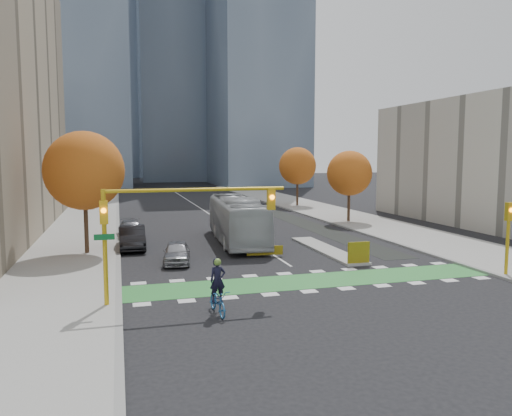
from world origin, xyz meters
TOP-DOWN VIEW (x-y plane):
  - ground at (0.00, 0.00)m, footprint 300.00×300.00m
  - sidewalk_west at (-13.50, 20.00)m, footprint 7.00×120.00m
  - sidewalk_east at (13.50, 20.00)m, footprint 7.00×120.00m
  - curb_west at (-10.00, 20.00)m, footprint 0.30×120.00m
  - curb_east at (10.00, 20.00)m, footprint 0.30×120.00m
  - bike_crossing at (0.00, 1.50)m, footprint 20.00×3.00m
  - centre_line at (0.00, 40.00)m, footprint 0.15×70.00m
  - bike_lane_paint at (7.50, 30.00)m, footprint 2.50×50.00m
  - median_island at (4.00, 9.00)m, footprint 1.60×10.00m
  - hazard_board at (4.00, 4.20)m, footprint 1.40×0.12m
  - tower_nw at (-18.00, 90.00)m, footprint 22.00×22.00m
  - tower_nc at (6.00, 110.00)m, footprint 20.00×20.00m
  - tower_ne at (20.00, 85.00)m, footprint 18.00×24.00m
  - tower_far at (-4.00, 140.00)m, footprint 26.00×26.00m
  - tree_west at (-12.00, 12.00)m, footprint 5.20×5.20m
  - tree_east_near at (12.00, 22.00)m, footprint 4.40×4.40m
  - tree_east_far at (12.50, 38.00)m, footprint 4.80×4.80m
  - traffic_signal_west at (-7.93, -0.51)m, footprint 8.53×0.56m
  - traffic_signal_east at (10.50, -0.51)m, footprint 0.35×0.43m
  - cyclist at (-5.98, -2.64)m, footprint 0.90×2.12m
  - bus at (-1.21, 14.01)m, footprint 3.84×12.62m
  - parked_car_a at (-6.50, 7.80)m, footprint 2.13×4.15m
  - parked_car_b at (-9.00, 13.35)m, footprint 1.81×5.03m
  - parked_car_c at (-9.00, 18.35)m, footprint 1.99×4.69m

SIDE VIEW (x-z plane):
  - ground at x=0.00m, z-range 0.00..0.00m
  - centre_line at x=0.00m, z-range 0.00..0.01m
  - bike_lane_paint at x=7.50m, z-range 0.00..0.01m
  - bike_crossing at x=0.00m, z-range 0.00..0.01m
  - sidewalk_west at x=-13.50m, z-range 0.00..0.15m
  - sidewalk_east at x=13.50m, z-range 0.00..0.15m
  - curb_west at x=-10.00m, z-range -0.01..0.15m
  - curb_east at x=10.00m, z-range -0.01..0.15m
  - median_island at x=4.00m, z-range 0.00..0.16m
  - parked_car_c at x=-9.00m, z-range 0.00..1.35m
  - parked_car_a at x=-6.50m, z-range 0.00..1.35m
  - cyclist at x=-5.98m, z-range -0.40..1.98m
  - hazard_board at x=4.00m, z-range 0.15..1.45m
  - parked_car_b at x=-9.00m, z-range 0.00..1.65m
  - bus at x=-1.21m, z-range 0.00..3.46m
  - traffic_signal_east at x=10.50m, z-range 0.68..4.78m
  - traffic_signal_west at x=-7.93m, z-range 1.43..6.63m
  - tree_east_near at x=12.00m, z-range 1.33..8.40m
  - tree_east_far at x=12.50m, z-range 1.42..9.07m
  - tree_west at x=-12.00m, z-range 1.50..9.73m
  - tower_ne at x=20.00m, z-range 0.00..60.00m
  - tower_nw at x=-18.00m, z-range 0.00..70.00m
  - tower_far at x=-4.00m, z-range 0.00..80.00m
  - tower_nc at x=6.00m, z-range 0.00..90.00m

